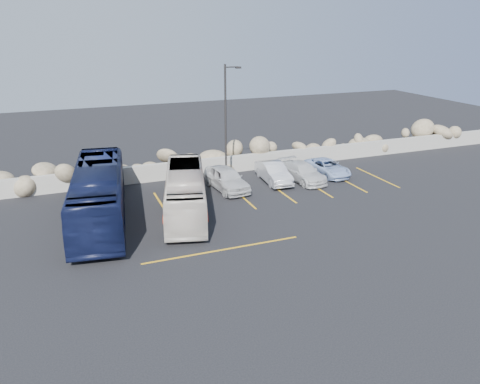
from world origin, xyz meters
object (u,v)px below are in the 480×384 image
object	(u,v)px
lamppost	(226,122)
car_c	(303,172)
vintage_bus	(185,192)
tour_coach	(99,194)
car_a	(227,179)
car_d	(327,167)
car_b	(274,172)

from	to	relation	value
lamppost	car_c	size ratio (longest dim) A/B	1.85
vintage_bus	lamppost	bearing A→B (deg)	59.85
lamppost	tour_coach	world-z (taller)	lamppost
vintage_bus	car_a	world-z (taller)	vintage_bus
vintage_bus	car_d	world-z (taller)	vintage_bus
car_b	car_d	world-z (taller)	car_b
car_a	car_b	bearing A→B (deg)	-0.67
vintage_bus	car_a	xyz separation A→B (m)	(3.57, 2.92, -0.52)
tour_coach	car_b	xyz separation A→B (m)	(11.87, 2.59, -0.86)
tour_coach	car_c	world-z (taller)	tour_coach
car_a	car_d	world-z (taller)	car_a
lamppost	vintage_bus	bearing A→B (deg)	-135.03
lamppost	car_a	world-z (taller)	lamppost
car_c	car_d	bearing A→B (deg)	6.79
car_a	car_d	distance (m)	7.88
vintage_bus	car_b	size ratio (longest dim) A/B	2.21
car_b	vintage_bus	bearing A→B (deg)	-151.70
tour_coach	vintage_bus	bearing A→B (deg)	0.28
car_b	car_c	bearing A→B (deg)	-9.95
tour_coach	car_a	bearing A→B (deg)	23.22
lamppost	tour_coach	distance (m)	9.72
tour_coach	car_b	bearing A→B (deg)	20.09
vintage_bus	car_d	size ratio (longest dim) A/B	2.25
tour_coach	car_c	size ratio (longest dim) A/B	2.56
lamppost	car_d	size ratio (longest dim) A/B	1.97
car_a	car_b	distance (m)	3.57
lamppost	car_b	xyz separation A→B (m)	(3.17, -0.75, -3.62)
lamppost	car_c	bearing A→B (deg)	-13.55
vintage_bus	car_b	bearing A→B (deg)	39.12
vintage_bus	car_a	distance (m)	4.64
lamppost	car_a	size ratio (longest dim) A/B	1.81
vintage_bus	tour_coach	xyz separation A→B (m)	(-4.74, 0.62, 0.27)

